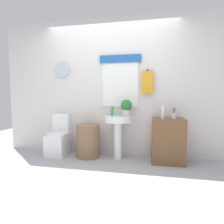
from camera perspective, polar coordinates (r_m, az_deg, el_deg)
ground_plane at (r=2.82m, az=-5.09°, el=-19.11°), size 8.00×8.00×0.00m
back_wall at (r=3.69m, az=-0.11°, el=7.41°), size 4.40×0.18×2.60m
toilet at (r=3.86m, az=-15.55°, el=-7.82°), size 0.38×0.51×0.81m
laundry_hamper at (r=3.60m, az=-7.31°, el=-8.61°), size 0.43×0.43×0.61m
pedestal_sink at (r=3.41m, az=1.82°, el=-4.70°), size 0.49×0.49×0.78m
faucet at (r=3.49m, az=2.16°, el=-0.30°), size 0.03×0.03×0.10m
wooden_cabinet at (r=3.42m, az=16.48°, el=-8.24°), size 0.54×0.44×0.76m
soap_bottle at (r=3.44m, az=0.00°, el=0.32°), size 0.05×0.05×0.18m
potted_plant at (r=3.40m, az=4.33°, el=1.52°), size 0.20×0.20×0.30m
lotion_bottle at (r=3.29m, az=15.12°, el=-0.11°), size 0.05×0.05×0.22m
toothbrush_cup at (r=3.37m, az=18.23°, el=-0.98°), size 0.08×0.08×0.19m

